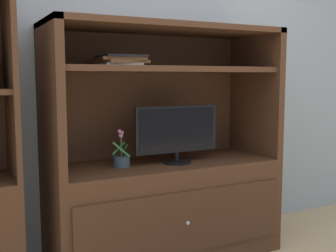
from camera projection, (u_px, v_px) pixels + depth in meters
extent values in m
cube|color=#9EA8B2|center=(143.00, 53.00, 3.09)|extent=(6.00, 0.10, 2.80)
cube|color=#4C2D1C|center=(165.00, 209.00, 2.90)|extent=(1.56, 0.59, 0.66)
cube|color=#462A19|center=(187.00, 222.00, 2.63)|extent=(1.43, 0.02, 0.39)
sphere|color=silver|center=(188.00, 223.00, 2.62)|extent=(0.02, 0.02, 0.02)
cube|color=#4C2D1C|center=(50.00, 98.00, 2.47)|extent=(0.05, 0.59, 0.90)
cube|color=#4C2D1C|center=(255.00, 93.00, 3.15)|extent=(0.05, 0.59, 0.90)
cube|color=#4C2D1C|center=(147.00, 94.00, 3.06)|extent=(1.56, 0.02, 0.90)
cube|color=#4C2D1C|center=(165.00, 29.00, 2.76)|extent=(1.56, 0.59, 0.04)
cube|color=#4C2D1C|center=(165.00, 69.00, 2.79)|extent=(1.46, 0.53, 0.04)
cylinder|color=black|center=(177.00, 162.00, 2.83)|extent=(0.19, 0.19, 0.01)
cylinder|color=black|center=(177.00, 157.00, 2.83)|extent=(0.03, 0.03, 0.06)
cube|color=black|center=(177.00, 129.00, 2.81)|extent=(0.60, 0.02, 0.31)
cube|color=black|center=(178.00, 129.00, 2.80)|extent=(0.56, 0.00, 0.28)
cylinder|color=#384C56|center=(121.00, 162.00, 2.70)|extent=(0.11, 0.11, 0.07)
cylinder|color=#3D6B33|center=(121.00, 144.00, 2.69)|extent=(0.01, 0.01, 0.17)
cube|color=#2D7A38|center=(125.00, 149.00, 2.70)|extent=(0.02, 0.10, 0.07)
cube|color=#2D7A38|center=(119.00, 148.00, 2.71)|extent=(0.10, 0.03, 0.08)
cube|color=#2D7A38|center=(121.00, 149.00, 2.67)|extent=(0.11, 0.04, 0.10)
sphere|color=#C6729E|center=(119.00, 131.00, 2.67)|extent=(0.02, 0.02, 0.02)
sphere|color=#C6729E|center=(122.00, 132.00, 2.68)|extent=(0.02, 0.02, 0.02)
sphere|color=#C6729E|center=(121.00, 136.00, 2.68)|extent=(0.03, 0.03, 0.03)
cube|color=silver|center=(119.00, 65.00, 2.65)|extent=(0.25, 0.30, 0.02)
cube|color=#A56638|center=(121.00, 62.00, 2.65)|extent=(0.28, 0.30, 0.02)
cube|color=#A56638|center=(120.00, 59.00, 2.65)|extent=(0.30, 0.33, 0.02)
cube|color=black|center=(121.00, 56.00, 2.65)|extent=(0.28, 0.34, 0.01)
cube|color=#4C2D1C|center=(11.00, 81.00, 2.36)|extent=(0.03, 0.47, 1.08)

